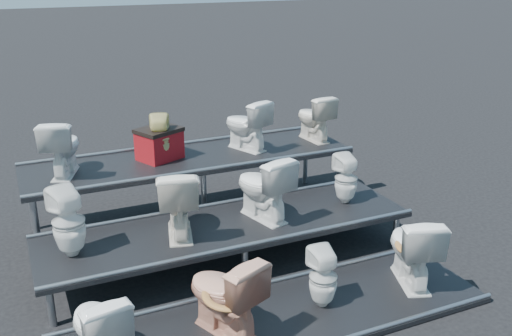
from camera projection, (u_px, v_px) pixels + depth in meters
name	position (u px, v px, depth m)	size (l,w,h in m)	color
ground	(229.00, 260.00, 6.59)	(80.00, 80.00, 0.00)	black
tier_front	(279.00, 319.00, 5.46)	(4.20, 1.20, 0.06)	black
tier_mid	(228.00, 243.00, 6.51)	(4.20, 1.20, 0.46)	black
tier_back	(192.00, 187.00, 7.55)	(4.20, 1.20, 0.86)	black
toilet_0	(98.00, 328.00, 4.69)	(0.40, 0.70, 0.72)	white
toilet_1	(224.00, 294.00, 5.10)	(0.44, 0.77, 0.78)	tan
toilet_2	(323.00, 277.00, 5.53)	(0.28, 0.28, 0.61)	white
toilet_3	(412.00, 248.00, 5.91)	(0.44, 0.78, 0.79)	white
toilet_4	(69.00, 222.00, 5.65)	(0.32, 0.33, 0.72)	white
toilet_5	(178.00, 201.00, 6.08)	(0.43, 0.76, 0.77)	silver
toilet_6	(263.00, 187.00, 6.46)	(0.43, 0.75, 0.77)	white
toilet_7	(346.00, 179.00, 6.92)	(0.28, 0.28, 0.61)	white
toilet_8	(62.00, 147.00, 6.68)	(0.38, 0.67, 0.69)	white
toilet_9	(160.00, 138.00, 7.15)	(0.27, 0.28, 0.60)	#DDD183
toilet_10	(246.00, 125.00, 7.59)	(0.38, 0.67, 0.68)	white
toilet_11	(314.00, 117.00, 8.00)	(0.36, 0.64, 0.65)	silver
red_crate	(159.00, 145.00, 7.27)	(0.50, 0.40, 0.36)	maroon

